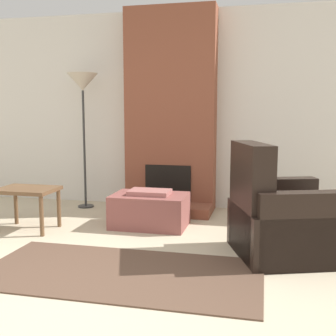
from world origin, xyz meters
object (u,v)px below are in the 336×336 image
side_table (27,194)px  floor_lamp_left (83,87)px  armchair (280,222)px  ottoman (150,210)px

side_table → floor_lamp_left: bearing=82.6°
armchair → floor_lamp_left: bearing=41.7°
armchair → floor_lamp_left: size_ratio=0.63×
floor_lamp_left → armchair: bearing=-29.5°
armchair → side_table: (-2.65, 0.24, 0.08)m
armchair → side_table: 2.66m
ottoman → armchair: bearing=-25.5°
side_table → armchair: bearing=-5.2°
ottoman → armchair: 1.54m
armchair → floor_lamp_left: (-2.49, 1.41, 1.29)m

